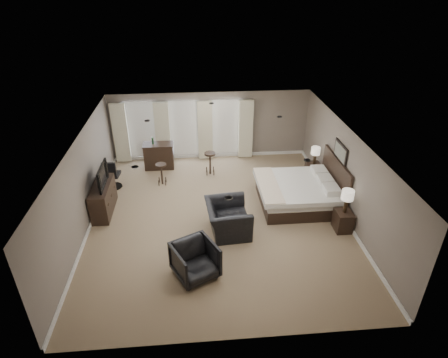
{
  "coord_description": "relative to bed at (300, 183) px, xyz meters",
  "views": [
    {
      "loc": [
        -0.63,
        -9.2,
        6.49
      ],
      "look_at": [
        0.2,
        0.4,
        1.1
      ],
      "focal_mm": 30.0,
      "sensor_mm": 36.0,
      "label": 1
    }
  ],
  "objects": [
    {
      "name": "dresser",
      "position": [
        -6.03,
        0.08,
        -0.3
      ],
      "size": [
        0.51,
        1.57,
        0.91
      ],
      "primitive_type": "cube",
      "color": "black",
      "rests_on": "ground"
    },
    {
      "name": "bar_stool_left",
      "position": [
        -4.37,
        1.62,
        -0.37
      ],
      "size": [
        0.48,
        0.48,
        0.77
      ],
      "primitive_type": "cube",
      "rotation": [
        0.0,
        0.0,
        -0.39
      ],
      "color": "black",
      "rests_on": "ground"
    },
    {
      "name": "desk_chair",
      "position": [
        -6.0,
        1.54,
        -0.23
      ],
      "size": [
        0.59,
        0.59,
        1.05
      ],
      "primitive_type": "cube",
      "rotation": [
        0.0,
        0.0,
        3.03
      ],
      "color": "black",
      "rests_on": "ground"
    },
    {
      "name": "lamp_far",
      "position": [
        0.89,
        1.45,
        0.19
      ],
      "size": [
        0.31,
        0.31,
        0.64
      ],
      "primitive_type": "cube",
      "color": "beige",
      "rests_on": "nightstand_far"
    },
    {
      "name": "armchair_near",
      "position": [
        -2.37,
        -1.24,
        -0.17
      ],
      "size": [
        0.98,
        1.41,
        1.17
      ],
      "primitive_type": "imported",
      "rotation": [
        0.0,
        0.0,
        1.65
      ],
      "color": "black",
      "rests_on": "ground"
    },
    {
      "name": "nightstand_far",
      "position": [
        0.89,
        1.45,
        -0.44
      ],
      "size": [
        0.47,
        0.57,
        0.62
      ],
      "primitive_type": "cube",
      "color": "black",
      "rests_on": "ground"
    },
    {
      "name": "armchair_far",
      "position": [
        -3.31,
        -2.93,
        -0.26
      ],
      "size": [
        1.26,
        1.23,
        0.99
      ],
      "primitive_type": "imported",
      "rotation": [
        0.0,
        0.0,
        0.46
      ],
      "color": "black",
      "rests_on": "ground"
    },
    {
      "name": "tv",
      "position": [
        -6.03,
        0.08,
        0.23
      ],
      "size": [
        0.64,
        1.12,
        0.15
      ],
      "primitive_type": "imported",
      "rotation": [
        0.0,
        0.0,
        1.57
      ],
      "color": "black",
      "rests_on": "dresser"
    },
    {
      "name": "bar_stool_right",
      "position": [
        -2.67,
        2.23,
        -0.34
      ],
      "size": [
        0.48,
        0.48,
        0.84
      ],
      "primitive_type": "cube",
      "rotation": [
        0.0,
        0.0,
        0.26
      ],
      "color": "black",
      "rests_on": "ground"
    },
    {
      "name": "bar_counter",
      "position": [
        -4.53,
        2.88,
        -0.27
      ],
      "size": [
        1.11,
        0.58,
        0.97
      ],
      "primitive_type": "cube",
      "color": "black",
      "rests_on": "ground"
    },
    {
      "name": "nightstand_near",
      "position": [
        0.89,
        -1.45,
        -0.46
      ],
      "size": [
        0.45,
        0.55,
        0.6
      ],
      "primitive_type": "cube",
      "color": "black",
      "rests_on": "ground"
    },
    {
      "name": "room",
      "position": [
        -2.58,
        -0.58,
        0.55
      ],
      "size": [
        7.6,
        8.6,
        2.64
      ],
      "color": "#877256",
      "rests_on": "ground"
    },
    {
      "name": "wall_art",
      "position": [
        1.12,
        0.0,
        1.0
      ],
      "size": [
        0.04,
        0.96,
        0.56
      ],
      "primitive_type": "cube",
      "color": "slate",
      "rests_on": "room"
    },
    {
      "name": "window_bay",
      "position": [
        -3.58,
        3.53,
        0.45
      ],
      "size": [
        5.25,
        0.2,
        2.3
      ],
      "color": "silver",
      "rests_on": "room"
    },
    {
      "name": "bed",
      "position": [
        0.0,
        0.0,
        0.0
      ],
      "size": [
        2.37,
        2.26,
        1.51
      ],
      "primitive_type": "cube",
      "color": "silver",
      "rests_on": "ground"
    },
    {
      "name": "lamp_near",
      "position": [
        0.89,
        -1.45,
        0.19
      ],
      "size": [
        0.34,
        0.34,
        0.7
      ],
      "primitive_type": "cube",
      "color": "beige",
      "rests_on": "nightstand_near"
    }
  ]
}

